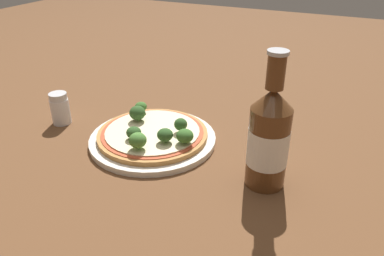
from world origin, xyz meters
The scene contains 12 objects.
ground_plane centered at (0.00, 0.00, 0.00)m, with size 3.00×3.00×0.00m, color brown.
plate centered at (0.00, 0.00, 0.01)m, with size 0.26×0.26×0.01m.
pizza centered at (0.00, 0.00, 0.02)m, with size 0.23×0.23×0.01m.
broccoli_floret_0 centered at (-0.02, -0.04, 0.04)m, with size 0.03×0.03×0.03m.
broccoli_floret_1 centered at (0.05, -0.03, 0.04)m, with size 0.03×0.03×0.03m.
broccoli_floret_2 centered at (0.06, 0.02, 0.04)m, with size 0.03×0.03×0.03m.
broccoli_floret_3 centered at (0.01, -0.07, 0.04)m, with size 0.03×0.03×0.03m.
broccoli_floret_4 centered at (-0.05, 0.03, 0.04)m, with size 0.03×0.03×0.03m.
broccoli_floret_5 centered at (0.08, -0.02, 0.04)m, with size 0.03×0.03×0.03m.
broccoli_floret_6 centered at (-0.07, 0.06, 0.04)m, with size 0.03×0.03×0.02m.
beer_bottle centered at (0.25, -0.04, 0.09)m, with size 0.07×0.07×0.24m.
pepper_shaker centered at (-0.23, -0.01, 0.04)m, with size 0.04×0.04×0.07m.
Camera 1 is at (0.36, -0.58, 0.39)m, focal length 35.00 mm.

